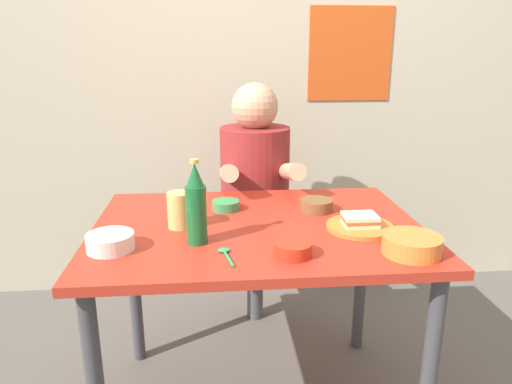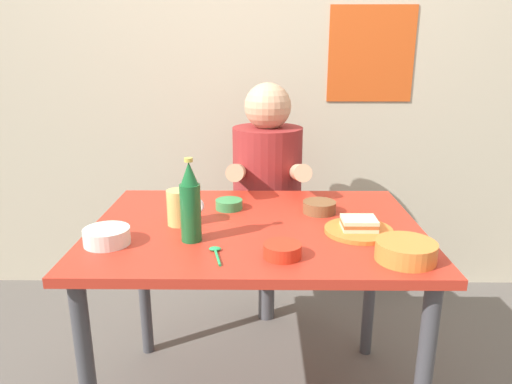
# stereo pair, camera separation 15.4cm
# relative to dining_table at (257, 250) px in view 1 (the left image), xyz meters

# --- Properties ---
(wall_back) EXTENTS (4.40, 0.09, 2.60)m
(wall_back) POSITION_rel_dining_table_xyz_m (0.00, 1.05, 0.65)
(wall_back) COLOR #BCB299
(wall_back) RESTS_ON ground
(dining_table) EXTENTS (1.10, 0.80, 0.74)m
(dining_table) POSITION_rel_dining_table_xyz_m (0.00, 0.00, 0.00)
(dining_table) COLOR #B72D1E
(dining_table) RESTS_ON ground
(stool) EXTENTS (0.34, 0.34, 0.45)m
(stool) POSITION_rel_dining_table_xyz_m (0.05, 0.63, -0.30)
(stool) COLOR #4C4C51
(stool) RESTS_ON ground
(person_seated) EXTENTS (0.33, 0.56, 0.72)m
(person_seated) POSITION_rel_dining_table_xyz_m (0.05, 0.62, 0.12)
(person_seated) COLOR maroon
(person_seated) RESTS_ON stool
(plate_orange) EXTENTS (0.22, 0.22, 0.01)m
(plate_orange) POSITION_rel_dining_table_xyz_m (0.33, -0.07, 0.10)
(plate_orange) COLOR orange
(plate_orange) RESTS_ON dining_table
(sandwich) EXTENTS (0.11, 0.09, 0.04)m
(sandwich) POSITION_rel_dining_table_xyz_m (0.33, -0.07, 0.13)
(sandwich) COLOR beige
(sandwich) RESTS_ON plate_orange
(beer_mug) EXTENTS (0.13, 0.08, 0.12)m
(beer_mug) POSITION_rel_dining_table_xyz_m (-0.26, 0.00, 0.15)
(beer_mug) COLOR #D1BC66
(beer_mug) RESTS_ON dining_table
(beer_bottle) EXTENTS (0.06, 0.06, 0.26)m
(beer_bottle) POSITION_rel_dining_table_xyz_m (-0.20, -0.14, 0.21)
(beer_bottle) COLOR #19602D
(beer_bottle) RESTS_ON dining_table
(dip_bowl_green) EXTENTS (0.10, 0.10, 0.03)m
(dip_bowl_green) POSITION_rel_dining_table_xyz_m (-0.10, 0.16, 0.11)
(dip_bowl_green) COLOR #388C4C
(dip_bowl_green) RESTS_ON dining_table
(soup_bowl_orange) EXTENTS (0.17, 0.17, 0.05)m
(soup_bowl_orange) POSITION_rel_dining_table_xyz_m (0.42, -0.28, 0.12)
(soup_bowl_orange) COLOR orange
(soup_bowl_orange) RESTS_ON dining_table
(sauce_bowl_chili) EXTENTS (0.11, 0.11, 0.04)m
(sauce_bowl_chili) POSITION_rel_dining_table_xyz_m (0.08, -0.26, 0.12)
(sauce_bowl_chili) COLOR red
(sauce_bowl_chili) RESTS_ON dining_table
(rice_bowl_white) EXTENTS (0.14, 0.14, 0.05)m
(rice_bowl_white) POSITION_rel_dining_table_xyz_m (-0.45, -0.17, 0.12)
(rice_bowl_white) COLOR silver
(rice_bowl_white) RESTS_ON dining_table
(condiment_bowl_brown) EXTENTS (0.12, 0.12, 0.04)m
(condiment_bowl_brown) POSITION_rel_dining_table_xyz_m (0.23, 0.12, 0.12)
(condiment_bowl_brown) COLOR brown
(condiment_bowl_brown) RESTS_ON dining_table
(spoon) EXTENTS (0.05, 0.12, 0.01)m
(spoon) POSITION_rel_dining_table_xyz_m (-0.11, -0.24, 0.10)
(spoon) COLOR #26A559
(spoon) RESTS_ON dining_table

